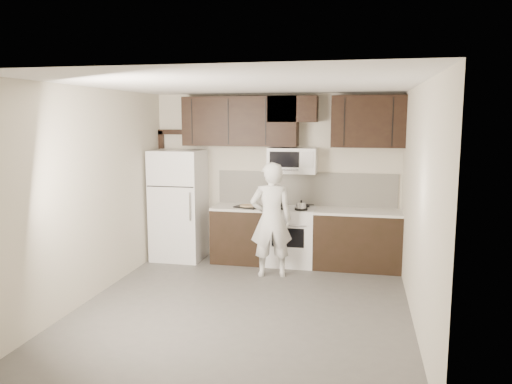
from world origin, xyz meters
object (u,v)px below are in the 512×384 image
(refrigerator, at_px, (179,205))
(person, at_px, (271,220))
(stove, at_px, (291,236))
(microwave, at_px, (292,160))

(refrigerator, relative_size, person, 1.07)
(stove, relative_size, refrigerator, 0.52)
(microwave, xyz_separation_m, refrigerator, (-1.85, -0.17, -0.75))
(stove, distance_m, refrigerator, 1.90)
(stove, distance_m, person, 0.79)
(stove, height_order, microwave, microwave)
(microwave, relative_size, person, 0.45)
(stove, xyz_separation_m, microwave, (-0.00, 0.12, 1.19))
(stove, height_order, person, person)
(stove, xyz_separation_m, refrigerator, (-1.85, -0.05, 0.44))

